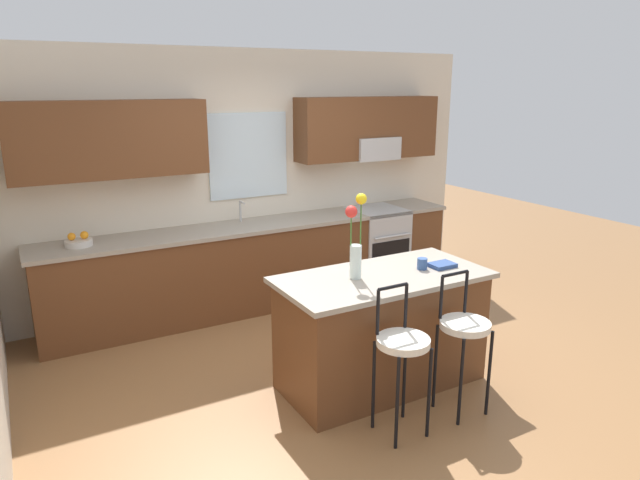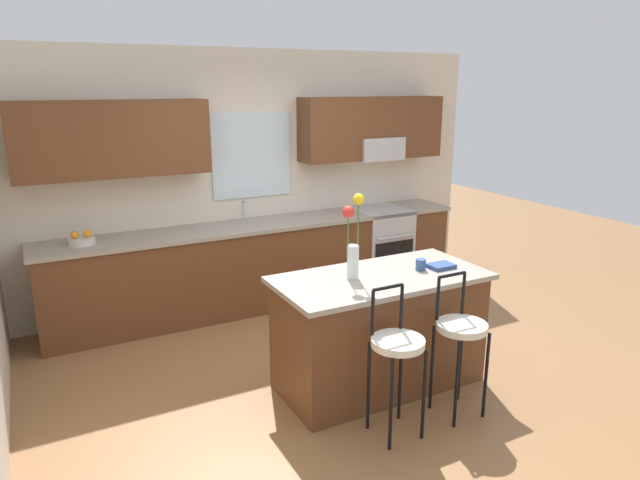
{
  "view_description": "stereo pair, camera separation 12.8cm",
  "coord_description": "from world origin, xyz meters",
  "px_view_note": "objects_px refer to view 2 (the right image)",
  "views": [
    {
      "loc": [
        -2.3,
        -3.68,
        2.34
      ],
      "look_at": [
        0.07,
        0.55,
        1.0
      ],
      "focal_mm": 31.8,
      "sensor_mm": 36.0,
      "label": 1
    },
    {
      "loc": [
        -2.19,
        -3.74,
        2.34
      ],
      "look_at": [
        0.07,
        0.55,
        1.0
      ],
      "focal_mm": 31.8,
      "sensor_mm": 36.0,
      "label": 2
    }
  ],
  "objects_px": {
    "bar_stool_near": "(397,349)",
    "bar_stool_middle": "(461,333)",
    "kitchen_island": "(379,330)",
    "flower_vase": "(353,241)",
    "mug_ceramic": "(421,265)",
    "cookbook": "(441,266)",
    "fruit_bowl_oranges": "(82,240)",
    "oven_range": "(380,247)"
  },
  "relations": [
    {
      "from": "bar_stool_near",
      "to": "bar_stool_middle",
      "type": "relative_size",
      "value": 1.0
    },
    {
      "from": "kitchen_island",
      "to": "flower_vase",
      "type": "bearing_deg",
      "value": 168.6
    },
    {
      "from": "mug_ceramic",
      "to": "cookbook",
      "type": "xyz_separation_m",
      "value": [
        0.18,
        -0.03,
        -0.03
      ]
    },
    {
      "from": "bar_stool_near",
      "to": "flower_vase",
      "type": "bearing_deg",
      "value": 86.04
    },
    {
      "from": "kitchen_island",
      "to": "fruit_bowl_oranges",
      "type": "bearing_deg",
      "value": 133.83
    },
    {
      "from": "flower_vase",
      "to": "mug_ceramic",
      "type": "bearing_deg",
      "value": -7.91
    },
    {
      "from": "kitchen_island",
      "to": "cookbook",
      "type": "bearing_deg",
      "value": -7.44
    },
    {
      "from": "oven_range",
      "to": "fruit_bowl_oranges",
      "type": "bearing_deg",
      "value": 179.57
    },
    {
      "from": "bar_stool_near",
      "to": "cookbook",
      "type": "relative_size",
      "value": 5.21
    },
    {
      "from": "bar_stool_middle",
      "to": "cookbook",
      "type": "distance_m",
      "value": 0.68
    },
    {
      "from": "flower_vase",
      "to": "fruit_bowl_oranges",
      "type": "xyz_separation_m",
      "value": [
        -1.71,
        1.97,
        -0.25
      ]
    },
    {
      "from": "mug_ceramic",
      "to": "kitchen_island",
      "type": "bearing_deg",
      "value": 174.4
    },
    {
      "from": "oven_range",
      "to": "mug_ceramic",
      "type": "xyz_separation_m",
      "value": [
        -0.98,
        -2.03,
        0.51
      ]
    },
    {
      "from": "oven_range",
      "to": "flower_vase",
      "type": "relative_size",
      "value": 1.42
    },
    {
      "from": "oven_range",
      "to": "kitchen_island",
      "type": "relative_size",
      "value": 0.56
    },
    {
      "from": "cookbook",
      "to": "flower_vase",
      "type": "bearing_deg",
      "value": 171.35
    },
    {
      "from": "kitchen_island",
      "to": "bar_stool_middle",
      "type": "bearing_deg",
      "value": -66.02
    },
    {
      "from": "bar_stool_near",
      "to": "fruit_bowl_oranges",
      "type": "xyz_separation_m",
      "value": [
        -1.66,
        2.64,
        0.33
      ]
    },
    {
      "from": "kitchen_island",
      "to": "bar_stool_middle",
      "type": "relative_size",
      "value": 1.59
    },
    {
      "from": "kitchen_island",
      "to": "mug_ceramic",
      "type": "relative_size",
      "value": 18.36
    },
    {
      "from": "flower_vase",
      "to": "cookbook",
      "type": "bearing_deg",
      "value": -8.65
    },
    {
      "from": "kitchen_island",
      "to": "cookbook",
      "type": "height_order",
      "value": "cookbook"
    },
    {
      "from": "cookbook",
      "to": "bar_stool_middle",
      "type": "bearing_deg",
      "value": -114.82
    },
    {
      "from": "flower_vase",
      "to": "oven_range",
      "type": "bearing_deg",
      "value": 51.27
    },
    {
      "from": "oven_range",
      "to": "cookbook",
      "type": "height_order",
      "value": "cookbook"
    },
    {
      "from": "mug_ceramic",
      "to": "cookbook",
      "type": "height_order",
      "value": "mug_ceramic"
    },
    {
      "from": "oven_range",
      "to": "bar_stool_near",
      "type": "xyz_separation_m",
      "value": [
        -1.61,
        -2.61,
        0.18
      ]
    },
    {
      "from": "oven_range",
      "to": "fruit_bowl_oranges",
      "type": "xyz_separation_m",
      "value": [
        -3.27,
        0.02,
        0.5
      ]
    },
    {
      "from": "oven_range",
      "to": "kitchen_island",
      "type": "bearing_deg",
      "value": -123.76
    },
    {
      "from": "bar_stool_near",
      "to": "fruit_bowl_oranges",
      "type": "relative_size",
      "value": 4.34
    },
    {
      "from": "bar_stool_middle",
      "to": "cookbook",
      "type": "bearing_deg",
      "value": 65.18
    },
    {
      "from": "cookbook",
      "to": "fruit_bowl_oranges",
      "type": "xyz_separation_m",
      "value": [
        -2.47,
        2.09,
        0.03
      ]
    },
    {
      "from": "kitchen_island",
      "to": "mug_ceramic",
      "type": "distance_m",
      "value": 0.61
    },
    {
      "from": "cookbook",
      "to": "fruit_bowl_oranges",
      "type": "bearing_deg",
      "value": 139.76
    },
    {
      "from": "bar_stool_near",
      "to": "kitchen_island",
      "type": "bearing_deg",
      "value": 66.02
    },
    {
      "from": "fruit_bowl_oranges",
      "to": "kitchen_island",
      "type": "bearing_deg",
      "value": -46.17
    },
    {
      "from": "oven_range",
      "to": "fruit_bowl_oranges",
      "type": "distance_m",
      "value": 3.31
    },
    {
      "from": "flower_vase",
      "to": "kitchen_island",
      "type": "bearing_deg",
      "value": -11.4
    },
    {
      "from": "flower_vase",
      "to": "fruit_bowl_oranges",
      "type": "bearing_deg",
      "value": 130.91
    },
    {
      "from": "bar_stool_middle",
      "to": "cookbook",
      "type": "xyz_separation_m",
      "value": [
        0.25,
        0.55,
        0.3
      ]
    },
    {
      "from": "kitchen_island",
      "to": "flower_vase",
      "type": "relative_size",
      "value": 2.55
    },
    {
      "from": "bar_stool_near",
      "to": "mug_ceramic",
      "type": "relative_size",
      "value": 11.58
    }
  ]
}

